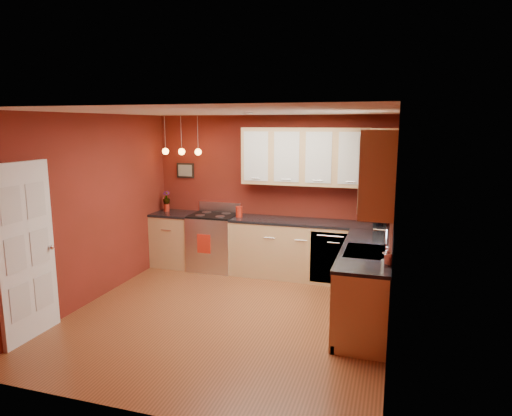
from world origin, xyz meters
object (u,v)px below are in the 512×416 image
(gas_range, at_px, (214,241))
(soap_pump, at_px, (387,256))
(red_canister, at_px, (239,212))
(coffee_maker, at_px, (380,217))
(sink, at_px, (366,253))

(gas_range, bearing_deg, soap_pump, -35.07)
(red_canister, distance_m, soap_pump, 3.12)
(coffee_maker, bearing_deg, soap_pump, -86.04)
(soap_pump, bearing_deg, red_canister, 140.36)
(coffee_maker, bearing_deg, red_canister, -179.33)
(red_canister, bearing_deg, coffee_maker, 0.98)
(sink, xyz_separation_m, soap_pump, (0.25, -0.51, 0.13))
(sink, xyz_separation_m, coffee_maker, (0.10, 1.51, 0.15))
(coffee_maker, height_order, soap_pump, coffee_maker)
(gas_range, xyz_separation_m, coffee_maker, (2.72, 0.01, 0.59))
(red_canister, distance_m, coffee_maker, 2.25)
(red_canister, xyz_separation_m, soap_pump, (2.40, -1.99, 0.01))
(red_canister, bearing_deg, soap_pump, -39.64)
(sink, bearing_deg, red_canister, 145.59)
(gas_range, bearing_deg, sink, -29.78)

